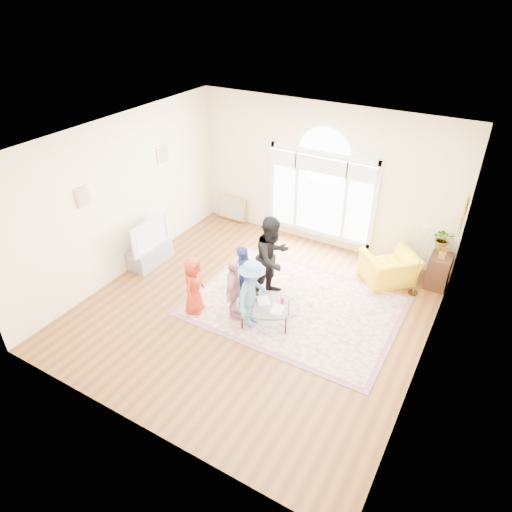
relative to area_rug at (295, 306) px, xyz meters
The scene contains 18 objects.
ground 0.80m from the area_rug, 141.09° to the right, with size 6.00×6.00×0.00m, color brown.
room_shell 2.87m from the area_rug, 104.65° to the left, with size 6.00×6.00×6.00m.
area_rug is the anchor object (origin of this frame).
rug_border 0.00m from the area_rug, 153.43° to the right, with size 3.80×2.80×0.01m, color #8C5867.
tv_console 3.38m from the area_rug, behind, with size 0.45×1.00×0.42m, color gray.
television 3.45m from the area_rug, behind, with size 0.18×1.15×0.66m.
coffee_table 0.85m from the area_rug, 108.16° to the right, with size 1.41×1.14×0.54m.
armchair 2.14m from the area_rug, 52.77° to the left, with size 0.99×0.86×0.64m, color yellow.
side_cabinet 2.98m from the area_rug, 43.18° to the left, with size 0.40×0.50×0.70m, color black.
floor_lamp 2.72m from the area_rug, 40.26° to the left, with size 0.28×0.28×1.51m.
plant_pedestal 3.12m from the area_rug, 47.88° to the left, with size 0.20×0.20×0.70m, color white.
potted_plant 3.24m from the area_rug, 47.88° to the left, with size 0.41×0.35×0.45m, color #33722D.
leaning_picture 3.79m from the area_rug, 140.69° to the left, with size 0.80×0.05×0.62m, color tan.
child_red 1.96m from the area_rug, 145.89° to the right, with size 0.55×0.36×1.12m, color red.
child_navy 1.14m from the area_rug, 155.41° to the right, with size 0.45×0.29×1.22m, color #171E3C.
child_black 1.02m from the area_rug, behind, with size 0.82×0.64×1.68m, color black.
child_pink 1.32m from the area_rug, 134.29° to the right, with size 0.70×0.29×1.20m, color pink.
child_blue 1.16m from the area_rug, 117.62° to the right, with size 0.84×0.48×1.30m, color #578CC1.
Camera 1 is at (3.41, -5.78, 5.39)m, focal length 32.00 mm.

